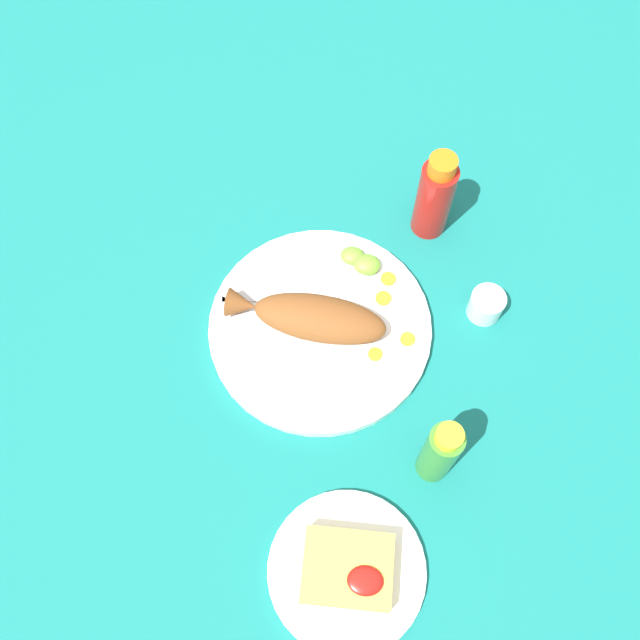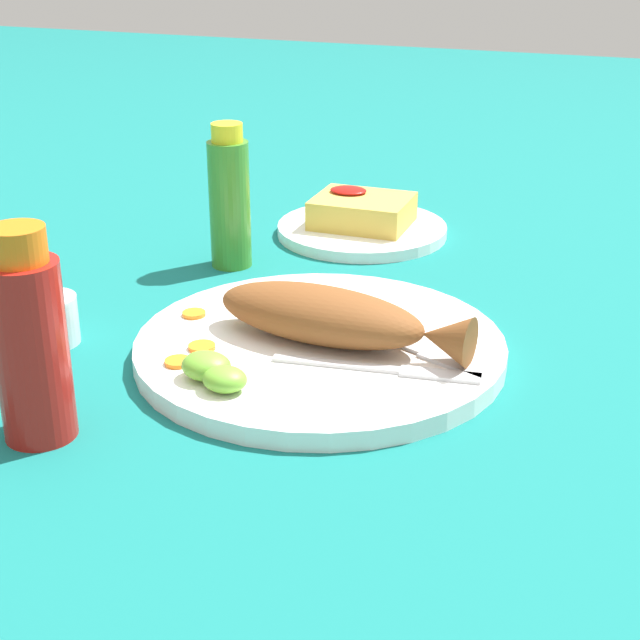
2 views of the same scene
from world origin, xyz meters
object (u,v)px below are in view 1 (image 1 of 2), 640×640
Objects in this scene: fork_far at (272,296)px; hot_sauce_bottle_red at (435,197)px; salt_cup at (486,306)px; side_plate_fries at (347,571)px; fried_fish at (312,317)px; hot_sauce_bottle_green at (440,452)px; fork_near at (262,323)px; main_plate at (320,328)px.

hot_sauce_bottle_red is (0.24, 0.17, 0.06)m from fork_far.
side_plate_fries is at bearing -113.95° from salt_cup.
fried_fish is 1.43× the size of hot_sauce_bottle_red.
fork_near is at bearing 144.67° from hot_sauce_bottle_green.
hot_sauce_bottle_red reaches higher than side_plate_fries.
fried_fish is at bearing 103.40° from side_plate_fries.
salt_cup reaches higher than main_plate.
salt_cup is (0.09, -0.15, -0.06)m from hot_sauce_bottle_red.
hot_sauce_bottle_red reaches higher than fork_near.
hot_sauce_bottle_red is 0.41m from hot_sauce_bottle_green.
side_plate_fries is at bearing -125.24° from hot_sauce_bottle_green.
fork_near and fork_far have the same top height.
hot_sauce_bottle_red is at bearing 52.71° from main_plate.
fork_far is (-0.07, 0.04, -0.02)m from fried_fish.
hot_sauce_bottle_red reaches higher than hot_sauce_bottle_green.
hot_sauce_bottle_red is 1.05× the size of hot_sauce_bottle_green.
main_plate is 0.26m from salt_cup.
hot_sauce_bottle_green is (0.18, -0.20, 0.07)m from main_plate.
main_plate is 0.04m from fried_fish.
hot_sauce_bottle_green is at bearing -105.90° from salt_cup.
main_plate is at bearing -152.88° from fork_near.
side_plate_fries is at bearing -98.98° from hot_sauce_bottle_red.
fried_fish is at bearing 141.98° from fork_far.
fried_fish is at bearing -129.58° from hot_sauce_bottle_red.
fork_near is (-0.09, -0.01, 0.01)m from main_plate.
fork_far is at bearing 154.32° from fried_fish.
fried_fish reaches higher than side_plate_fries.
fried_fish is at bearing -151.36° from fork_near.
hot_sauce_bottle_green is at bearing 168.10° from fork_near.
main_plate is 1.61× the size of side_plate_fries.
fried_fish is 0.08m from fork_far.
main_plate is at bearing -167.09° from salt_cup.
salt_cup is at bearing 74.10° from hot_sauce_bottle_green.
hot_sauce_bottle_green is (0.27, -0.19, 0.06)m from fork_near.
fried_fish is at bearing -167.94° from salt_cup.
main_plate is 1.99× the size of fork_near.
main_plate is 1.38× the size of fried_fish.
side_plate_fries is at bearing 104.12° from fork_far.
fork_far is at bearing 137.51° from hot_sauce_bottle_green.
salt_cup is at bearing 17.53° from fried_fish.
fork_far is 0.30m from hot_sauce_bottle_red.
main_plate is 1.98× the size of hot_sauce_bottle_red.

